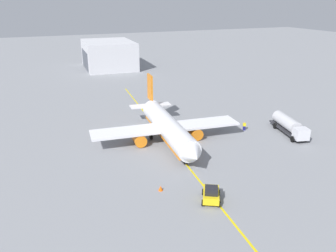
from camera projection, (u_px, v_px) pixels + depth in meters
ground_plane at (168, 142)px, 61.77m from camera, size 400.00×400.00×0.00m
airplane at (167, 127)px, 61.28m from camera, size 28.91×27.14×9.67m
fuel_tanker at (289, 125)px, 64.84m from camera, size 11.09×4.86×3.15m
pushback_tug at (211, 194)px, 43.40m from camera, size 4.12×3.68×2.20m
refueling_worker at (244, 126)px, 66.91m from camera, size 0.50×0.61×1.71m
safety_cone_nose at (161, 188)px, 46.01m from camera, size 0.63×0.63×0.70m
distant_hangar at (109, 55)px, 125.76m from camera, size 23.94×18.40×9.61m
taxi_line_marking at (168, 142)px, 61.77m from camera, size 80.47×7.97×0.01m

